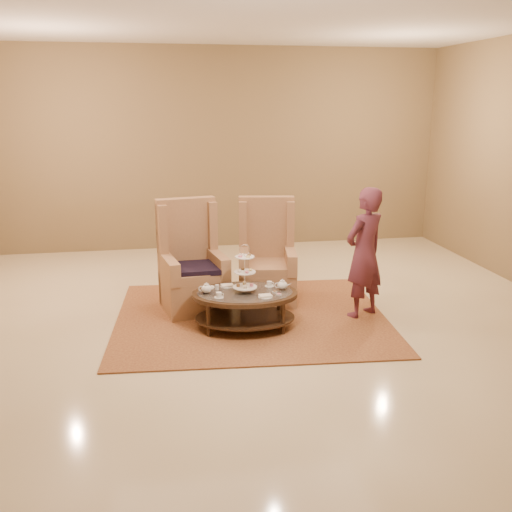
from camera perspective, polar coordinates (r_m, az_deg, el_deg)
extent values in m
plane|color=beige|center=(6.77, 0.23, -7.18)|extent=(8.00, 8.00, 0.00)
cube|color=beige|center=(6.77, 0.23, -7.18)|extent=(8.00, 8.00, 0.02)
cube|color=olive|center=(10.25, -3.81, 10.58)|extent=(8.00, 0.04, 3.50)
cube|color=#9A6736|center=(7.06, -0.47, -6.12)|extent=(3.47, 2.97, 0.02)
cylinder|color=black|center=(6.45, -4.76, -6.46)|extent=(0.06, 0.06, 0.40)
cylinder|color=black|center=(6.49, 2.72, -6.29)|extent=(0.06, 0.06, 0.40)
cylinder|color=black|center=(6.86, -4.72, -5.10)|extent=(0.06, 0.06, 0.40)
cylinder|color=black|center=(6.90, 2.30, -4.95)|extent=(0.06, 0.06, 0.40)
cylinder|color=white|center=(6.50, -1.13, -1.52)|extent=(0.01, 0.01, 0.50)
torus|color=white|center=(6.43, -1.14, 0.61)|extent=(0.13, 0.02, 0.13)
cylinder|color=silver|center=(6.56, -1.12, -3.11)|extent=(0.31, 0.31, 0.01)
cylinder|color=silver|center=(6.50, -1.13, -1.60)|extent=(0.28, 0.28, 0.01)
cylinder|color=silver|center=(6.45, -1.14, -0.07)|extent=(0.24, 0.24, 0.01)
cylinder|color=#C36474|center=(6.55, -0.45, -2.92)|extent=(0.04, 0.04, 0.03)
cylinder|color=tan|center=(6.62, -1.16, -2.73)|extent=(0.04, 0.04, 0.03)
cylinder|color=brown|center=(6.55, -1.80, -2.95)|extent=(0.04, 0.04, 0.03)
cylinder|color=beige|center=(6.48, -1.09, -3.15)|extent=(0.04, 0.04, 0.03)
ellipsoid|color=tan|center=(6.52, -0.56, -1.37)|extent=(0.05, 0.05, 0.03)
ellipsoid|color=brown|center=(6.56, -1.34, -1.27)|extent=(0.05, 0.05, 0.03)
ellipsoid|color=beige|center=(6.47, -1.70, -1.50)|extent=(0.05, 0.05, 0.03)
ellipsoid|color=#C36474|center=(6.43, -0.92, -1.60)|extent=(0.05, 0.05, 0.03)
cube|color=brown|center=(6.48, -0.71, 0.13)|extent=(0.05, 0.03, 0.02)
cube|color=beige|center=(6.50, -1.46, 0.16)|extent=(0.05, 0.03, 0.02)
cube|color=#C36474|center=(6.41, -1.57, -0.04)|extent=(0.05, 0.03, 0.02)
cube|color=tan|center=(6.40, -0.81, -0.07)|extent=(0.05, 0.03, 0.02)
ellipsoid|color=silver|center=(6.53, -4.98, -3.28)|extent=(0.13, 0.13, 0.10)
cylinder|color=silver|center=(6.52, -4.99, -2.86)|extent=(0.06, 0.06, 0.01)
sphere|color=silver|center=(6.51, -4.99, -2.75)|extent=(0.02, 0.02, 0.02)
cone|color=silver|center=(6.53, -4.32, -3.23)|extent=(0.08, 0.03, 0.05)
torus|color=silver|center=(6.54, -5.50, -3.29)|extent=(0.07, 0.02, 0.07)
ellipsoid|color=silver|center=(6.64, 2.66, -2.93)|extent=(0.13, 0.13, 0.10)
cylinder|color=silver|center=(6.62, 2.66, -2.52)|extent=(0.06, 0.06, 0.01)
sphere|color=silver|center=(6.62, 2.66, -2.41)|extent=(0.02, 0.02, 0.02)
cone|color=silver|center=(6.65, 3.30, -2.87)|extent=(0.08, 0.03, 0.05)
torus|color=silver|center=(6.63, 2.14, -2.94)|extent=(0.07, 0.02, 0.07)
cylinder|color=silver|center=(6.40, -3.73, -4.14)|extent=(0.12, 0.12, 0.01)
cylinder|color=silver|center=(6.39, -3.74, -3.88)|extent=(0.07, 0.07, 0.06)
torus|color=silver|center=(6.39, -3.39, -3.88)|extent=(0.04, 0.01, 0.04)
cylinder|color=silver|center=(6.77, 1.35, -3.02)|extent=(0.12, 0.12, 0.01)
cylinder|color=silver|center=(6.76, 1.35, -2.78)|extent=(0.07, 0.07, 0.06)
torus|color=silver|center=(6.76, 1.67, -2.77)|extent=(0.04, 0.01, 0.04)
cylinder|color=silver|center=(6.76, -2.90, -3.06)|extent=(0.18, 0.18, 0.01)
cube|color=beige|center=(6.75, -2.90, -2.95)|extent=(0.15, 0.11, 0.02)
cylinder|color=silver|center=(6.40, 0.94, -4.11)|extent=(0.18, 0.18, 0.01)
cube|color=beige|center=(6.40, 0.94, -3.99)|extent=(0.15, 0.11, 0.02)
cylinder|color=silver|center=(6.65, -3.92, -3.14)|extent=(0.05, 0.05, 0.06)
cylinder|color=silver|center=(6.47, 2.31, -3.86)|extent=(0.06, 0.06, 0.01)
cylinder|color=#C36474|center=(6.47, 2.31, -3.78)|extent=(0.04, 0.04, 0.01)
cylinder|color=silver|center=(6.55, 1.88, -3.61)|extent=(0.06, 0.06, 0.01)
cylinder|color=brown|center=(6.55, 1.88, -3.53)|extent=(0.04, 0.04, 0.01)
cylinder|color=silver|center=(6.74, -4.43, -3.11)|extent=(0.06, 0.06, 0.01)
cylinder|color=beige|center=(6.73, -4.43, -3.03)|extent=(0.04, 0.04, 0.01)
cube|color=#9F714B|center=(7.28, -6.22, -3.71)|extent=(0.88, 0.88, 0.45)
cube|color=#9F714B|center=(7.15, -6.17, -1.73)|extent=(0.74, 0.74, 0.11)
cube|color=#9F714B|center=(7.44, -6.92, 0.47)|extent=(0.77, 0.29, 1.40)
cube|color=#9F714B|center=(7.25, -9.39, 2.62)|extent=(0.15, 0.25, 0.64)
cube|color=#9F714B|center=(7.40, -4.50, 3.03)|extent=(0.15, 0.25, 0.64)
cube|color=#9F714B|center=(7.06, -8.64, -1.31)|extent=(0.25, 0.69, 0.28)
cube|color=#9F714B|center=(7.20, -3.79, -0.83)|extent=(0.25, 0.69, 0.28)
cube|color=black|center=(7.10, -6.12, -1.22)|extent=(0.61, 0.56, 0.06)
cube|color=#9F714B|center=(7.55, 1.10, -2.97)|extent=(0.84, 0.84, 0.44)
cube|color=#9F714B|center=(7.42, 1.12, -1.10)|extent=(0.71, 0.71, 0.10)
cube|color=#9F714B|center=(7.71, 1.03, 0.99)|extent=(0.75, 0.26, 1.36)
cube|color=#9F714B|center=(7.59, -1.32, 3.19)|extent=(0.14, 0.24, 0.63)
cube|color=#9F714B|center=(7.62, 3.42, 3.21)|extent=(0.14, 0.24, 0.63)
cube|color=#9F714B|center=(7.39, -1.23, -0.49)|extent=(0.23, 0.67, 0.27)
cube|color=#9F714B|center=(7.41, 3.47, -0.47)|extent=(0.23, 0.67, 0.27)
imported|color=#582533|center=(6.99, 10.79, 0.26)|extent=(0.70, 0.62, 1.61)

